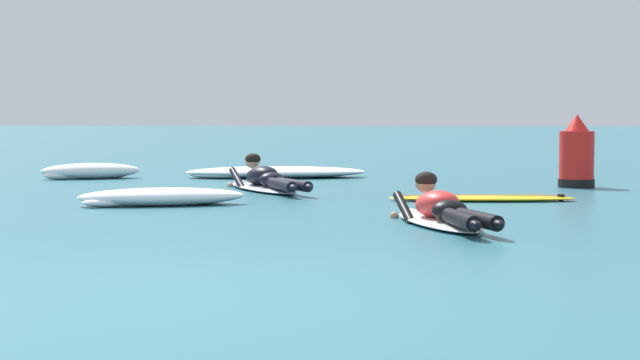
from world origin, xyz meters
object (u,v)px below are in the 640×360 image
(surfer_near, at_px, (442,211))
(surfer_far, at_px, (266,181))
(channel_marker_buoy, at_px, (577,158))
(drifting_surfboard, at_px, (483,198))

(surfer_near, xyz_separation_m, surfer_far, (-2.16, 4.52, -0.00))
(surfer_near, relative_size, channel_marker_buoy, 2.37)
(surfer_near, xyz_separation_m, drifting_surfboard, (0.65, 3.00, -0.11))
(surfer_near, xyz_separation_m, channel_marker_buoy, (2.17, 5.51, 0.27))
(surfer_near, distance_m, channel_marker_buoy, 5.93)
(surfer_far, bearing_deg, surfer_near, -64.46)
(surfer_far, height_order, drifting_surfboard, surfer_far)
(surfer_near, bearing_deg, surfer_far, 115.54)
(surfer_far, height_order, channel_marker_buoy, channel_marker_buoy)
(channel_marker_buoy, bearing_deg, surfer_far, -167.16)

